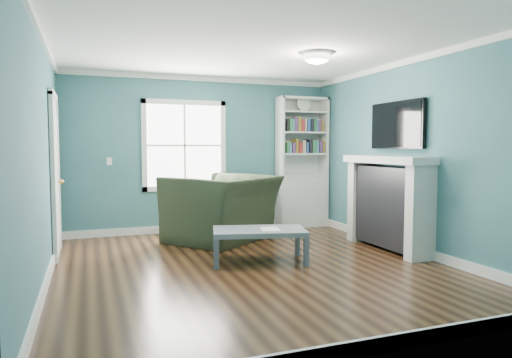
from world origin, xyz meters
name	(u,v)px	position (x,y,z in m)	size (l,w,h in m)	color
floor	(252,266)	(0.00, 0.00, 0.00)	(5.00, 5.00, 0.00)	black
room_walls	(252,133)	(0.00, 0.00, 1.58)	(5.00, 5.00, 5.00)	#345D6C
trim	(252,163)	(0.00, 0.00, 1.24)	(4.50, 5.00, 2.60)	white
window	(185,145)	(-0.30, 2.49, 1.45)	(1.40, 0.06, 1.50)	white
bookshelf	(302,175)	(1.77, 2.30, 0.92)	(0.90, 0.35, 2.31)	silver
fireplace	(388,204)	(2.08, 0.20, 0.64)	(0.44, 1.58, 1.30)	black
tv	(397,125)	(2.20, 0.20, 1.72)	(0.06, 1.10, 0.65)	black
door	(55,174)	(-2.22, 1.40, 1.07)	(0.12, 0.98, 2.17)	silver
ceiling_fixture	(317,57)	(0.90, 0.10, 2.55)	(0.38, 0.38, 0.15)	white
light_switch	(109,161)	(-1.50, 2.48, 1.20)	(0.08, 0.01, 0.12)	white
recliner	(223,197)	(0.10, 1.60, 0.66)	(1.51, 0.98, 1.32)	black
coffee_table	(259,233)	(0.16, 0.17, 0.36)	(1.25, 0.88, 0.41)	#4F555F
paper_sheet	(270,229)	(0.28, 0.10, 0.41)	(0.22, 0.28, 0.00)	white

